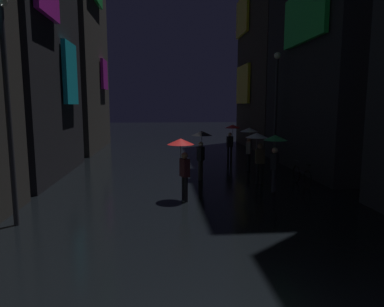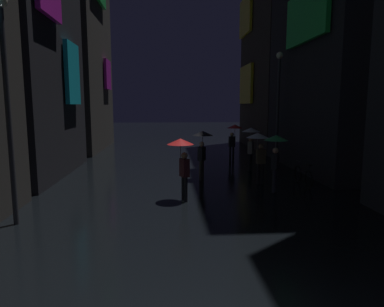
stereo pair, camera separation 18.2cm
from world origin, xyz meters
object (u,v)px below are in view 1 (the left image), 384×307
(pedestrian_far_right_red, at_px, (182,152))
(pedestrian_near_crossing_clear, at_px, (249,137))
(pedestrian_midstreet_centre_green, at_px, (275,147))
(bicycle_parked_at_storefront, at_px, (302,176))
(pedestrian_midstreet_left_black, at_px, (201,141))
(streetlamp_right_far, at_px, (276,96))
(streetlamp_left_near, at_px, (6,86))
(pedestrian_foreground_left_red, at_px, (232,132))
(pedestrian_foreground_right_clear, at_px, (258,144))

(pedestrian_far_right_red, bearing_deg, pedestrian_near_crossing_clear, 54.98)
(pedestrian_midstreet_centre_green, bearing_deg, bicycle_parked_at_storefront, 29.37)
(pedestrian_midstreet_left_black, xyz_separation_m, streetlamp_right_far, (4.35, 3.26, 2.01))
(streetlamp_left_near, bearing_deg, pedestrian_far_right_red, 23.51)
(bicycle_parked_at_storefront, relative_size, streetlamp_right_far, 0.31)
(bicycle_parked_at_storefront, xyz_separation_m, streetlamp_left_near, (-9.60, -3.85, 3.32))
(pedestrian_near_crossing_clear, height_order, pedestrian_midstreet_left_black, same)
(pedestrian_near_crossing_clear, height_order, streetlamp_right_far, streetlamp_right_far)
(pedestrian_near_crossing_clear, relative_size, pedestrian_far_right_red, 1.00)
(pedestrian_midstreet_centre_green, bearing_deg, pedestrian_midstreet_left_black, 138.30)
(pedestrian_midstreet_centre_green, xyz_separation_m, pedestrian_midstreet_left_black, (-2.51, 2.24, 0.00))
(pedestrian_foreground_left_red, distance_m, streetlamp_right_far, 3.18)
(pedestrian_foreground_right_clear, xyz_separation_m, bicycle_parked_at_storefront, (1.78, -0.33, -1.28))
(pedestrian_foreground_left_red, relative_size, pedestrian_far_right_red, 1.00)
(pedestrian_near_crossing_clear, height_order, pedestrian_far_right_red, same)
(pedestrian_midstreet_centre_green, relative_size, streetlamp_left_near, 0.35)
(pedestrian_foreground_right_clear, height_order, bicycle_parked_at_storefront, pedestrian_foreground_right_clear)
(streetlamp_left_near, bearing_deg, pedestrian_foreground_right_clear, 28.10)
(pedestrian_midstreet_left_black, height_order, pedestrian_foreground_left_red, same)
(pedestrian_foreground_left_red, relative_size, streetlamp_right_far, 0.36)
(pedestrian_midstreet_centre_green, xyz_separation_m, streetlamp_left_near, (-8.16, -3.04, 2.04))
(streetlamp_left_near, bearing_deg, pedestrian_midstreet_centre_green, 20.44)
(pedestrian_midstreet_centre_green, xyz_separation_m, pedestrian_foreground_right_clear, (-0.34, 1.13, 0.00))
(pedestrian_midstreet_centre_green, bearing_deg, pedestrian_foreground_left_red, 91.93)
(pedestrian_foreground_left_red, xyz_separation_m, streetlamp_left_near, (-7.93, -9.88, 2.04))
(pedestrian_foreground_left_red, xyz_separation_m, pedestrian_far_right_red, (-3.31, -7.87, 0.00))
(pedestrian_foreground_right_clear, relative_size, streetlamp_right_far, 0.36)
(pedestrian_foreground_right_clear, distance_m, bicycle_parked_at_storefront, 2.22)
(pedestrian_foreground_left_red, bearing_deg, bicycle_parked_at_storefront, -74.53)
(pedestrian_midstreet_left_black, distance_m, pedestrian_foreground_left_red, 5.13)
(pedestrian_midstreet_centre_green, bearing_deg, streetlamp_left_near, -159.56)
(pedestrian_foreground_right_clear, relative_size, pedestrian_foreground_left_red, 1.00)
(pedestrian_near_crossing_clear, xyz_separation_m, bicycle_parked_at_storefront, (1.36, -3.33, -1.28))
(streetlamp_left_near, bearing_deg, pedestrian_midstreet_left_black, 43.05)
(pedestrian_foreground_left_red, xyz_separation_m, bicycle_parked_at_storefront, (1.67, -6.03, -1.28))
(bicycle_parked_at_storefront, distance_m, streetlamp_left_near, 10.86)
(bicycle_parked_at_storefront, bearing_deg, streetlamp_left_near, -158.14)
(pedestrian_near_crossing_clear, relative_size, pedestrian_foreground_left_red, 1.00)
(pedestrian_near_crossing_clear, relative_size, pedestrian_midstreet_left_black, 1.00)
(pedestrian_foreground_left_red, relative_size, bicycle_parked_at_storefront, 1.16)
(pedestrian_midstreet_centre_green, height_order, bicycle_parked_at_storefront, pedestrian_midstreet_centre_green)
(pedestrian_far_right_red, relative_size, streetlamp_right_far, 0.36)
(pedestrian_far_right_red, distance_m, streetlamp_left_near, 5.44)
(pedestrian_foreground_right_clear, bearing_deg, pedestrian_foreground_left_red, 88.90)
(pedestrian_near_crossing_clear, distance_m, pedestrian_midstreet_centre_green, 4.14)
(pedestrian_midstreet_left_black, xyz_separation_m, bicycle_parked_at_storefront, (3.95, -1.43, -1.28))
(streetlamp_right_far, bearing_deg, pedestrian_foreground_right_clear, -116.52)
(bicycle_parked_at_storefront, bearing_deg, pedestrian_midstreet_left_black, 160.13)
(pedestrian_foreground_right_clear, distance_m, streetlamp_right_far, 5.28)
(pedestrian_midstreet_left_black, relative_size, streetlamp_right_far, 0.36)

